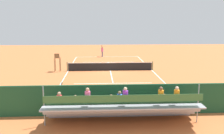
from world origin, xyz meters
TOP-DOWN VIEW (x-y plane):
  - ground_plane at (0.00, 0.00)m, footprint 60.00×60.00m
  - court_line_markings at (0.00, -0.04)m, footprint 10.10×22.20m
  - tennis_net at (0.00, 0.00)m, footprint 10.30×0.10m
  - backdrop_wall at (0.00, 14.00)m, footprint 18.00×0.16m
  - bleacher_stand at (0.02, 15.38)m, footprint 9.06×2.40m
  - umpire_chair at (6.20, 0.21)m, footprint 0.67×0.67m
  - courtside_bench at (-2.37, 13.27)m, footprint 1.80×0.40m
  - equipment_bag at (-0.90, 13.40)m, footprint 0.90×0.36m
  - tennis_player at (0.81, -11.07)m, footprint 0.39×0.54m
  - tennis_racket at (1.78, -11.06)m, footprint 0.50×0.53m
  - tennis_ball_near at (2.68, -8.20)m, footprint 0.07×0.07m
  - line_judge at (3.95, 13.02)m, footprint 0.44×0.56m

SIDE VIEW (x-z plane):
  - ground_plane at x=0.00m, z-range 0.00..0.00m
  - court_line_markings at x=0.00m, z-range 0.00..0.01m
  - tennis_racket at x=1.78m, z-range 0.00..0.03m
  - tennis_ball_near at x=2.68m, z-range 0.00..0.07m
  - equipment_bag at x=-0.90m, z-range 0.00..0.36m
  - tennis_net at x=0.00m, z-range -0.03..1.04m
  - courtside_bench at x=-2.37m, z-range 0.09..1.02m
  - bleacher_stand at x=0.02m, z-range -0.27..2.21m
  - backdrop_wall at x=0.00m, z-range 0.00..2.00m
  - tennis_player at x=0.81m, z-range 0.05..1.98m
  - line_judge at x=3.95m, z-range 0.05..1.98m
  - umpire_chair at x=6.20m, z-range 0.24..2.38m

